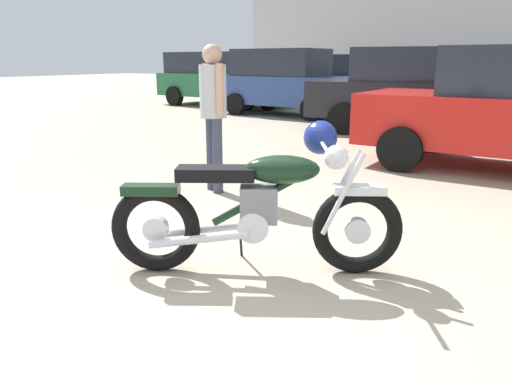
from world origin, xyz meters
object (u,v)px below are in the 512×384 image
blue_hatchback_right (431,87)px  silver_sedan_mid (223,77)px  vintage_motorcycle (264,206)px  red_hatchback_near (327,79)px  white_estate_far (286,81)px  bystander (213,103)px

blue_hatchback_right → silver_sedan_mid: bearing=-31.4°
vintage_motorcycle → red_hatchback_near: (-4.91, 13.53, 0.34)m
red_hatchback_near → white_estate_far: (0.40, -4.11, 0.08)m
bystander → red_hatchback_near: red_hatchback_near is taller
vintage_motorcycle → white_estate_far: bearing=87.2°
bystander → white_estate_far: bearing=-126.9°
blue_hatchback_right → white_estate_far: size_ratio=1.22×
bystander → white_estate_far: size_ratio=0.41×
silver_sedan_mid → red_hatchback_near: silver_sedan_mid is taller
vintage_motorcycle → blue_hatchback_right: size_ratio=0.38×
silver_sedan_mid → blue_hatchback_right: (7.17, -3.05, 0.00)m
silver_sedan_mid → blue_hatchback_right: same height
silver_sedan_mid → white_estate_far: 3.35m
bystander → silver_sedan_mid: size_ratio=0.34×
blue_hatchback_right → red_hatchback_near: 7.31m
vintage_motorcycle → blue_hatchback_right: bearing=64.3°
white_estate_far → bystander: bearing=-64.1°
silver_sedan_mid → blue_hatchback_right: 7.79m
vintage_motorcycle → silver_sedan_mid: silver_sedan_mid is taller
bystander → red_hatchback_near: (-3.34, 11.87, -0.18)m
silver_sedan_mid → vintage_motorcycle: bearing=-48.6°
bystander → white_estate_far: (-2.94, 7.76, -0.10)m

